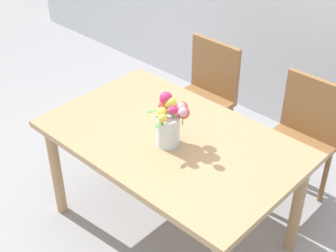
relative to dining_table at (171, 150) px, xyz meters
The scene contains 5 objects.
ground_plane 0.64m from the dining_table, ahead, with size 12.00×12.00×0.00m, color #939399.
dining_table is the anchor object (origin of this frame).
chair_left 0.91m from the dining_table, 116.69° to the left, with size 0.42×0.42×0.90m.
chair_right 0.91m from the dining_table, 63.31° to the left, with size 0.42×0.42×0.90m.
flower_vase 0.25m from the dining_table, 57.35° to the right, with size 0.25×0.27×0.31m.
Camera 1 is at (1.52, -1.66, 2.36)m, focal length 51.90 mm.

